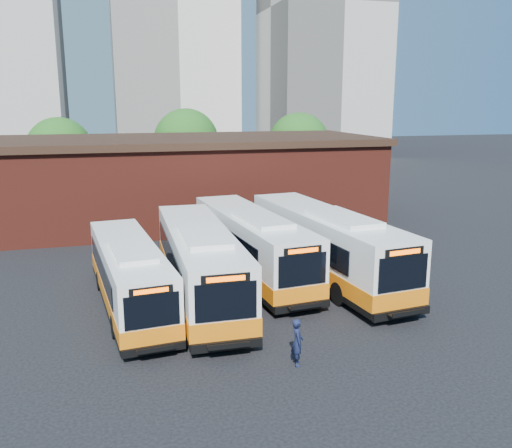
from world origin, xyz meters
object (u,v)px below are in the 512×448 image
object	(u,v)px
bus_mideast	(251,246)
bus_east	(325,247)
transit_worker	(297,342)
bus_midwest	(200,266)
bus_west	(130,278)

from	to	relation	value
bus_mideast	bus_east	xyz separation A→B (m)	(3.55, -1.51, 0.09)
bus_mideast	bus_east	world-z (taller)	bus_east
transit_worker	bus_east	bearing A→B (deg)	-17.73
bus_midwest	bus_mideast	size ratio (longest dim) A/B	1.00
bus_mideast	transit_worker	bearing A→B (deg)	-101.59
bus_east	transit_worker	bearing A→B (deg)	-124.37
bus_east	transit_worker	distance (m)	9.80
bus_mideast	bus_midwest	bearing A→B (deg)	-145.21
bus_west	bus_mideast	distance (m)	7.10
bus_midwest	bus_east	world-z (taller)	bus_east
bus_west	transit_worker	xyz separation A→B (m)	(5.38, -7.06, -0.55)
bus_east	bus_midwest	bearing A→B (deg)	-176.08
bus_west	transit_worker	distance (m)	8.90
bus_east	transit_worker	size ratio (longest dim) A/B	8.07
bus_west	bus_east	distance (m)	10.07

